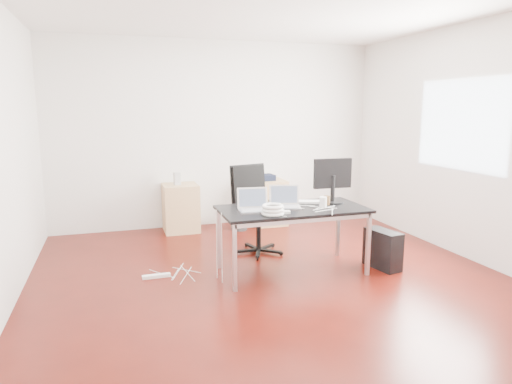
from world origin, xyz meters
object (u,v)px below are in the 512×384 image
object	(u,v)px
desk	(292,213)
filing_cabinet_left	(181,208)
filing_cabinet_right	(268,202)
pc_tower	(383,249)
office_chair	(255,205)

from	to	relation	value
desk	filing_cabinet_left	size ratio (longest dim) A/B	2.29
filing_cabinet_right	pc_tower	size ratio (longest dim) A/B	1.56
office_chair	desk	bearing A→B (deg)	-93.54
office_chair	filing_cabinet_left	size ratio (longest dim) A/B	1.54
filing_cabinet_left	pc_tower	xyz separation A→B (m)	(1.96, -2.29, -0.13)
office_chair	filing_cabinet_right	size ratio (longest dim) A/B	1.54
desk	office_chair	xyz separation A→B (m)	(-0.17, 0.83, -0.07)
office_chair	pc_tower	xyz separation A→B (m)	(1.21, -1.03, -0.39)
desk	pc_tower	distance (m)	1.15
desk	pc_tower	xyz separation A→B (m)	(1.03, -0.20, -0.46)
filing_cabinet_left	pc_tower	bearing A→B (deg)	-49.41
filing_cabinet_right	pc_tower	world-z (taller)	filing_cabinet_right
filing_cabinet_left	desk	bearing A→B (deg)	-66.11
filing_cabinet_left	filing_cabinet_right	size ratio (longest dim) A/B	1.00
office_chair	filing_cabinet_right	distance (m)	1.43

